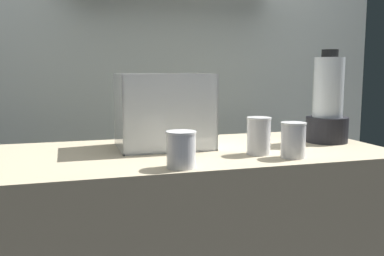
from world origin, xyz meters
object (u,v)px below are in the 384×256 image
at_px(blender_pitcher, 328,106).
at_px(juice_cup_pomegranate_far_left, 181,152).
at_px(juice_cup_pomegranate_middle, 293,142).
at_px(carrot_display_bin, 166,124).
at_px(juice_cup_beet_left, 259,138).

xyz_separation_m(blender_pitcher, juice_cup_pomegranate_far_left, (-0.67, -0.27, -0.09)).
bearing_deg(juice_cup_pomegranate_middle, carrot_display_bin, 139.36).
distance_m(carrot_display_bin, juice_cup_beet_left, 0.35).
bearing_deg(blender_pitcher, carrot_display_bin, 173.89).
bearing_deg(juice_cup_pomegranate_far_left, juice_cup_beet_left, 22.02).
xyz_separation_m(blender_pitcher, juice_cup_beet_left, (-0.37, -0.15, -0.09)).
bearing_deg(carrot_display_bin, blender_pitcher, -6.11).
height_order(juice_cup_pomegranate_far_left, juice_cup_beet_left, juice_cup_beet_left).
height_order(carrot_display_bin, blender_pitcher, blender_pitcher).
height_order(blender_pitcher, juice_cup_pomegranate_far_left, blender_pitcher).
distance_m(carrot_display_bin, blender_pitcher, 0.65).
xyz_separation_m(blender_pitcher, juice_cup_pomegranate_middle, (-0.29, -0.24, -0.09)).
distance_m(blender_pitcher, juice_cup_beet_left, 0.41).
distance_m(juice_cup_pomegranate_far_left, juice_cup_pomegranate_middle, 0.39).
bearing_deg(juice_cup_pomegranate_middle, juice_cup_pomegranate_far_left, -174.38).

